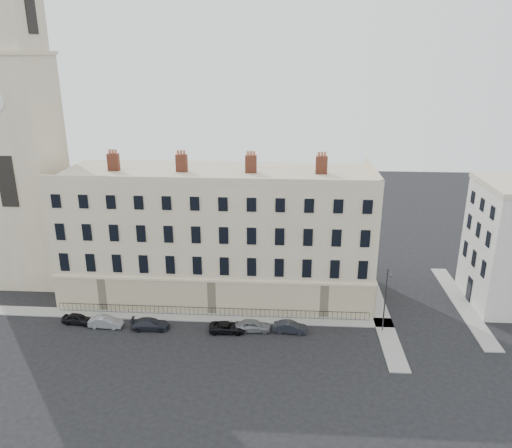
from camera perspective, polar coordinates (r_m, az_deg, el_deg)
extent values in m
plane|color=black|center=(52.03, 0.72, -13.60)|extent=(160.00, 160.00, 0.00)
cube|color=beige|center=(60.00, -4.37, -1.07)|extent=(36.00, 12.00, 15.00)
cube|color=#BFB48F|center=(56.70, -5.08, -8.41)|extent=(36.10, 0.18, 4.00)
cube|color=#BFB48F|center=(62.34, 12.56, -6.17)|extent=(0.18, 12.10, 4.00)
cube|color=beige|center=(52.15, -5.47, 4.90)|extent=(36.00, 0.35, 0.80)
cube|color=beige|center=(57.99, 13.27, 5.91)|extent=(0.35, 12.00, 0.80)
cube|color=brown|center=(60.54, -15.97, 6.81)|extent=(1.30, 0.70, 2.00)
cube|color=brown|center=(58.35, -8.50, 6.89)|extent=(1.30, 0.70, 2.00)
cube|color=brown|center=(57.21, -0.58, 6.86)|extent=(1.30, 0.70, 2.00)
cube|color=brown|center=(57.18, 7.49, 6.69)|extent=(1.30, 0.70, 2.00)
cube|color=beige|center=(67.62, -24.93, 5.25)|extent=(8.00, 8.00, 28.00)
cube|color=gray|center=(57.54, -9.16, -10.35)|extent=(48.00, 2.00, 0.12)
cube|color=gray|center=(59.83, 13.85, -9.48)|extent=(2.00, 24.00, 0.12)
cube|color=gray|center=(64.08, 22.48, -8.45)|extent=(2.00, 20.00, 0.12)
cube|color=black|center=(56.71, -5.13, -9.53)|extent=(35.00, 0.04, 0.04)
cube|color=black|center=(57.14, -5.10, -10.32)|extent=(35.00, 0.04, 0.04)
imported|color=black|center=(58.60, -19.71, -10.17)|extent=(3.49, 1.69, 1.15)
imported|color=gray|center=(56.98, -16.78, -10.67)|extent=(3.67, 1.37, 1.20)
imported|color=#22242D|center=(55.45, -11.99, -11.12)|extent=(4.17, 1.83, 1.19)
imported|color=black|center=(53.91, -3.25, -11.69)|extent=(4.01, 1.98, 1.09)
imported|color=slate|center=(53.91, -0.33, -11.53)|extent=(3.84, 1.64, 1.29)
imported|color=black|center=(53.86, 3.94, -11.69)|extent=(3.64, 1.48, 1.18)
cylinder|color=#303136|center=(54.19, 14.53, -8.46)|extent=(0.14, 0.14, 7.20)
cylinder|color=#303136|center=(52.15, 15.01, -5.35)|extent=(0.19, 1.35, 0.09)
cube|color=#303136|center=(51.62, 15.19, -5.68)|extent=(0.20, 0.46, 0.11)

